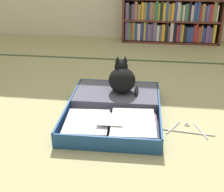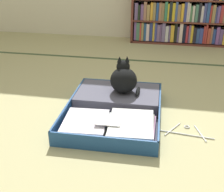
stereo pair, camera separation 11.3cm
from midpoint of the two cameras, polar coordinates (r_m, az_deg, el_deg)
ground_plane at (r=2.20m, az=0.74°, el=-4.78°), size 10.00×10.00×0.00m
tatami_border at (r=3.46m, az=3.40°, el=6.97°), size 4.80×0.05×0.00m
bookshelf at (r=4.19m, az=10.56°, el=15.98°), size 1.33×0.27×0.89m
open_suitcase at (r=2.27m, az=-0.87°, el=-2.37°), size 0.72×0.92×0.11m
black_cat at (r=2.37m, az=0.58°, el=3.36°), size 0.27×0.28×0.29m
clothes_hanger at (r=2.14m, az=12.88°, el=-6.38°), size 0.38×0.21×0.01m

